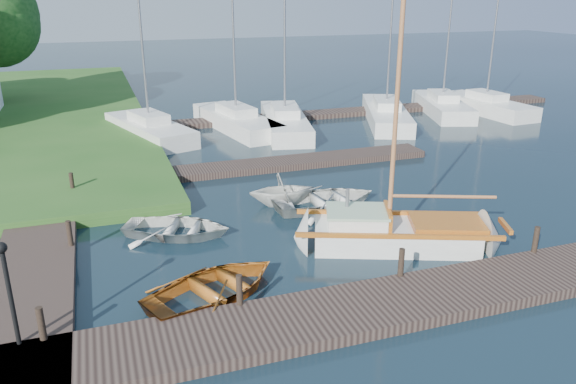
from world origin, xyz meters
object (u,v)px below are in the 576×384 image
object	(u,v)px
mooring_post_5	(72,183)
tender_b	(282,188)
marina_boat_4	(386,112)
sailboat	(400,236)
mooring_post_4	(70,233)
lamp_post	(7,280)
marina_boat_2	(285,120)
mooring_post_1	(239,290)
mooring_post_0	(41,324)
mooring_post_2	(401,262)
dinghy	(215,283)
tender_a	(177,225)
marina_boat_5	(442,105)
marina_boat_6	(486,104)
marina_boat_1	(236,120)
marina_boat_0	(149,128)
tender_c	(326,197)
mooring_post_3	(536,239)

from	to	relation	value
mooring_post_5	tender_b	size ratio (longest dim) A/B	0.32
marina_boat_4	sailboat	bearing A→B (deg)	174.88
mooring_post_4	lamp_post	xyz separation A→B (m)	(-1.00, -5.00, 1.17)
marina_boat_2	mooring_post_1	bearing A→B (deg)	170.74
mooring_post_0	mooring_post_5	bearing A→B (deg)	87.14
marina_boat_4	mooring_post_2	bearing A→B (deg)	174.59
mooring_post_1	marina_boat_4	world-z (taller)	marina_boat_4
mooring_post_5	dinghy	bearing A→B (deg)	-68.03
mooring_post_0	marina_boat_2	world-z (taller)	marina_boat_2
mooring_post_4	tender_a	world-z (taller)	mooring_post_4
lamp_post	tender_b	xyz separation A→B (m)	(8.46, 6.96, -1.21)
dinghy	marina_boat_5	bearing A→B (deg)	-69.49
mooring_post_2	marina_boat_6	size ratio (longest dim) A/B	0.07
marina_boat_1	marina_boat_2	world-z (taller)	marina_boat_2
tender_a	marina_boat_6	size ratio (longest dim) A/B	0.32
marina_boat_0	marina_boat_1	size ratio (longest dim) A/B	1.07
mooring_post_4	tender_a	xyz separation A→B (m)	(3.25, 0.35, -0.34)
marina_boat_2	marina_boat_5	distance (m)	11.32
lamp_post	sailboat	distance (m)	11.11
mooring_post_5	marina_boat_4	distance (m)	19.92
lamp_post	marina_boat_1	bearing A→B (deg)	63.16
tender_c	marina_boat_5	bearing A→B (deg)	-49.52
marina_boat_4	tender_a	bearing A→B (deg)	153.45
mooring_post_4	lamp_post	bearing A→B (deg)	-101.31
mooring_post_4	marina_boat_0	size ratio (longest dim) A/B	0.07
mooring_post_1	marina_boat_6	xyz separation A→B (m)	(21.52, 18.55, -0.13)
mooring_post_0	marina_boat_5	world-z (taller)	marina_boat_5
sailboat	marina_boat_4	distance (m)	18.16
mooring_post_2	sailboat	bearing A→B (deg)	60.56
mooring_post_3	marina_boat_1	size ratio (longest dim) A/B	0.08
marina_boat_5	marina_boat_6	world-z (taller)	marina_boat_6
tender_b	marina_boat_0	world-z (taller)	marina_boat_0
mooring_post_5	dinghy	size ratio (longest dim) A/B	0.21
mooring_post_0	lamp_post	size ratio (longest dim) A/B	0.33
sailboat	marina_boat_0	bearing A→B (deg)	131.09
marina_boat_0	mooring_post_1	bearing A→B (deg)	162.79
mooring_post_3	tender_b	xyz separation A→B (m)	(-5.54, 6.96, -0.04)
dinghy	mooring_post_5	bearing A→B (deg)	-1.28
mooring_post_2	marina_boat_1	world-z (taller)	marina_boat_1
marina_boat_1	marina_boat_4	xyz separation A→B (m)	(9.23, -1.02, 0.00)
tender_b	marina_boat_4	distance (m)	15.60
marina_boat_5	mooring_post_1	bearing A→B (deg)	154.22
mooring_post_3	sailboat	size ratio (longest dim) A/B	0.08
mooring_post_5	tender_c	distance (m)	9.70
tender_b	marina_boat_6	world-z (taller)	marina_boat_6
mooring_post_1	tender_c	xyz separation A→B (m)	(4.86, 6.07, -0.29)
tender_b	marina_boat_2	distance (m)	12.06
tender_b	marina_boat_1	world-z (taller)	marina_boat_1
mooring_post_3	mooring_post_5	world-z (taller)	same
mooring_post_2	marina_boat_1	xyz separation A→B (m)	(0.33, 19.42, -0.14)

